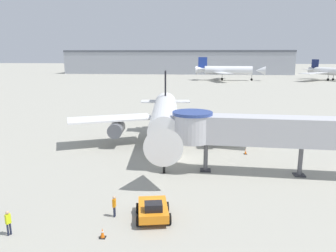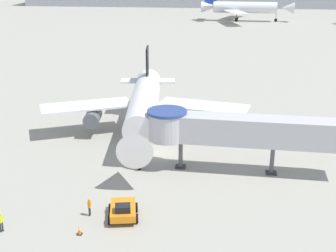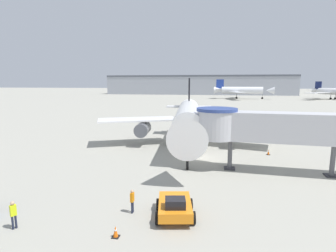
# 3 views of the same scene
# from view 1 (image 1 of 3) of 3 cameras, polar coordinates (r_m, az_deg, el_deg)

# --- Properties ---
(ground_plane) EXTENTS (800.00, 800.00, 0.00)m
(ground_plane) POSITION_cam_1_polar(r_m,az_deg,el_deg) (38.18, 2.13, -5.87)
(ground_plane) COLOR #9E9B8E
(main_airplane) EXTENTS (26.29, 26.44, 9.51)m
(main_airplane) POSITION_cam_1_polar(r_m,az_deg,el_deg) (41.99, -0.54, 1.51)
(main_airplane) COLOR white
(main_airplane) RESTS_ON ground_plane
(jet_bridge) EXTENTS (20.17, 4.21, 6.25)m
(jet_bridge) POSITION_cam_1_polar(r_m,az_deg,el_deg) (33.84, 15.52, -0.69)
(jet_bridge) COLOR #B7B7BC
(jet_bridge) RESTS_ON ground_plane
(pushback_tug_orange) EXTENTS (2.97, 3.72, 1.61)m
(pushback_tug_orange) POSITION_cam_1_polar(r_m,az_deg,el_deg) (24.93, -2.62, -14.36)
(pushback_tug_orange) COLOR orange
(pushback_tug_orange) RESTS_ON ground_plane
(traffic_cone_starboard_wing) EXTENTS (0.39, 0.39, 0.65)m
(traffic_cone_starboard_wing) POSITION_cam_1_polar(r_m,az_deg,el_deg) (41.21, 13.35, -4.37)
(traffic_cone_starboard_wing) COLOR black
(traffic_cone_starboard_wing) RESTS_ON ground_plane
(traffic_cone_apron_front) EXTENTS (0.42, 0.42, 0.69)m
(traffic_cone_apron_front) POSITION_cam_1_polar(r_m,az_deg,el_deg) (23.28, -11.36, -17.84)
(traffic_cone_apron_front) COLOR black
(traffic_cone_apron_front) RESTS_ON ground_plane
(ground_crew_marshaller) EXTENTS (0.22, 0.34, 1.65)m
(ground_crew_marshaller) POSITION_cam_1_polar(r_m,az_deg,el_deg) (25.45, -9.35, -13.40)
(ground_crew_marshaller) COLOR #1E2338
(ground_crew_marshaller) RESTS_ON ground_plane
(ground_crew_wing_walker) EXTENTS (0.34, 0.39, 1.76)m
(ground_crew_wing_walker) POSITION_cam_1_polar(r_m,az_deg,el_deg) (25.21, -26.06, -14.67)
(ground_crew_wing_walker) COLOR #1E2338
(ground_crew_wing_walker) RESTS_ON ground_plane
(background_jet_navy_tail) EXTENTS (34.52, 32.90, 9.55)m
(background_jet_navy_tail) POSITION_cam_1_polar(r_m,az_deg,el_deg) (169.06, 27.11, 8.42)
(background_jet_navy_tail) COLOR white
(background_jet_navy_tail) RESTS_ON ground_plane
(background_jet_blue_tail) EXTENTS (31.89, 32.04, 10.66)m
(background_jet_blue_tail) POSITION_cam_1_polar(r_m,az_deg,el_deg) (156.53, 10.21, 9.53)
(background_jet_blue_tail) COLOR silver
(background_jet_blue_tail) RESTS_ON ground_plane
(terminal_building) EXTENTS (139.34, 24.46, 14.39)m
(terminal_building) POSITION_cam_1_polar(r_m,az_deg,el_deg) (211.83, 1.63, 11.10)
(terminal_building) COLOR #999EA8
(terminal_building) RESTS_ON ground_plane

